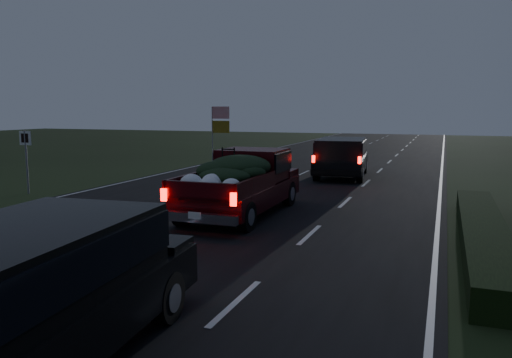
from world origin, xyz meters
The scene contains 7 objects.
ground centered at (0.00, 0.00, 0.00)m, with size 120.00×120.00×0.00m, color black.
road_asphalt centered at (0.00, 0.00, 0.01)m, with size 14.00×120.00×0.02m, color black.
hedge_row centered at (7.80, 3.00, 0.30)m, with size 1.00×10.00×0.60m, color black.
route_sign centered at (-8.50, 5.00, 1.66)m, with size 0.55×0.08×2.50m.
pickup_truck centered at (0.90, 4.33, 1.13)m, with size 2.27×5.80×3.03m.
lead_suv centered at (2.15, 14.16, 1.17)m, with size 2.75×5.57×1.55m.
rear_suv centered at (2.09, -5.56, 1.17)m, with size 2.84×5.56×1.54m.
Camera 1 is at (6.82, -10.01, 3.29)m, focal length 35.00 mm.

